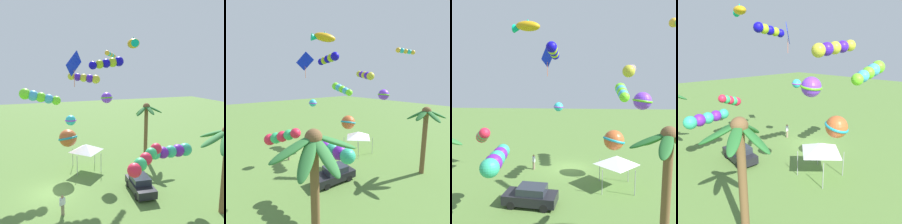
{
  "view_description": "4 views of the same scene",
  "coord_description": "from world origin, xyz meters",
  "views": [
    {
      "loc": [
        21.22,
        -1.58,
        11.12
      ],
      "look_at": [
        0.13,
        5.76,
        7.11
      ],
      "focal_mm": 39.67,
      "sensor_mm": 36.0,
      "label": 1
    },
    {
      "loc": [
        12.21,
        19.98,
        9.46
      ],
      "look_at": [
        -0.22,
        5.09,
        6.0
      ],
      "focal_mm": 29.14,
      "sensor_mm": 36.0,
      "label": 2
    },
    {
      "loc": [
        -1.2,
        23.31,
        8.88
      ],
      "look_at": [
        0.13,
        5.12,
        6.67
      ],
      "focal_mm": 36.5,
      "sensor_mm": 36.0,
      "label": 3
    },
    {
      "loc": [
        -14.35,
        17.35,
        9.86
      ],
      "look_at": [
        -1.77,
        5.26,
        5.06
      ],
      "focal_mm": 35.89,
      "sensor_mm": 36.0,
      "label": 4
    }
  ],
  "objects": [
    {
      "name": "ground_plane",
      "position": [
        0.0,
        0.0,
        0.0
      ],
      "size": [
        120.0,
        120.0,
        0.0
      ],
      "primitive_type": "plane",
      "color": "#567A38"
    },
    {
      "name": "palm_tree_0",
      "position": [
        -5.48,
        12.21,
        5.05
      ],
      "size": [
        3.56,
        3.61,
        6.89
      ],
      "color": "brown",
      "rests_on": "ground"
    },
    {
      "name": "palm_tree_1",
      "position": [
        7.45,
        12.28,
        5.39
      ],
      "size": [
        4.76,
        4.39,
        6.99
      ],
      "color": "brown",
      "rests_on": "ground"
    },
    {
      "name": "parked_car_0",
      "position": [
        2.38,
        7.67,
        0.75
      ],
      "size": [
        4.04,
        2.06,
        1.51
      ],
      "color": "black",
      "rests_on": "ground"
    },
    {
      "name": "spectator_0",
      "position": [
        3.65,
        0.54,
        0.81
      ],
      "size": [
        0.38,
        0.49,
        1.59
      ],
      "color": "gray",
      "rests_on": "ground"
    },
    {
      "name": "festival_tent",
      "position": [
        -4.3,
        4.3,
        2.47
      ],
      "size": [
        2.86,
        2.86,
        2.85
      ],
      "color": "#9E9EA3",
      "rests_on": "ground"
    },
    {
      "name": "kite_diamond_0",
      "position": [
        1.9,
        2.03,
        11.4
      ],
      "size": [
        1.41,
        1.49,
        2.8
      ],
      "color": "#0E25DF"
    },
    {
      "name": "kite_ball_1",
      "position": [
        -4.33,
        2.34,
        3.73
      ],
      "size": [
        2.76,
        2.77,
        1.88
      ],
      "color": "#C15A2B"
    },
    {
      "name": "kite_tube_2",
      "position": [
        -7.59,
        8.21,
        12.69
      ],
      "size": [
        1.64,
        1.76,
        0.84
      ],
      "color": "gold"
    },
    {
      "name": "kite_tube_3",
      "position": [
        -5.13,
        4.52,
        10.02
      ],
      "size": [
        1.6,
        3.39,
        1.19
      ],
      "color": "gold"
    },
    {
      "name": "kite_tube_4",
      "position": [
        4.08,
        9.79,
        4.18
      ],
      "size": [
        1.35,
        4.18,
        1.13
      ],
      "color": "#30B388"
    },
    {
      "name": "kite_ball_5",
      "position": [
        -5.52,
        7.08,
        7.73
      ],
      "size": [
        1.55,
        1.55,
        1.25
      ],
      "color": "#7B39E9"
    },
    {
      "name": "kite_tube_6",
      "position": [
        0.98,
        5.08,
        11.5
      ],
      "size": [
        0.83,
        3.08,
        1.1
      ],
      "color": "#100BC6"
    },
    {
      "name": "kite_ball_7",
      "position": [
        0.9,
        1.81,
        6.76
      ],
      "size": [
        1.0,
        0.99,
        0.87
      ],
      "color": "#34C8D4"
    },
    {
      "name": "kite_tube_8",
      "position": [
        6.62,
        5.89,
        4.8
      ],
      "size": [
        2.16,
        3.2,
        1.75
      ],
      "color": "red"
    },
    {
      "name": "kite_tube_9",
      "position": [
        -5.41,
        -0.37,
        8.13
      ],
      "size": [
        1.17,
        4.17,
        1.85
      ],
      "color": "#6FEB28"
    },
    {
      "name": "kite_fish_10",
      "position": [
        2.72,
        6.67,
        13.01
      ],
      "size": [
        2.32,
        1.52,
        0.96
      ],
      "color": "gold"
    }
  ]
}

